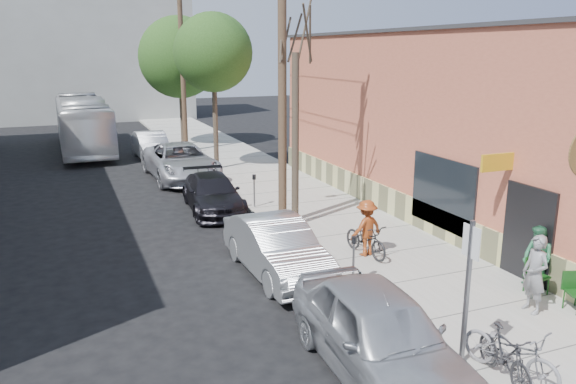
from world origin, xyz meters
name	(u,v)px	position (x,y,z in m)	size (l,w,h in m)	color
ground	(276,310)	(0.00, 0.00, 0.00)	(120.00, 120.00, 0.00)	black
sidewalk	(277,187)	(4.25, 11.00, 0.07)	(4.50, 58.00, 0.15)	#A9A79D
cafe_building	(460,125)	(8.99, 4.99, 3.30)	(6.60, 20.20, 6.61)	#BB5F45
end_cap_building	(81,49)	(-2.00, 42.00, 6.00)	(18.00, 8.00, 12.00)	#9E9E99
sign_post	(468,279)	(2.35, -3.66, 1.83)	(0.07, 0.45, 2.80)	slate
parking_meter_near	(354,252)	(2.25, 0.42, 0.98)	(0.14, 0.14, 1.24)	slate
parking_meter_far	(254,185)	(2.25, 8.15, 0.98)	(0.14, 0.14, 1.24)	slate
utility_pole_near	(280,66)	(2.39, 5.77, 5.41)	(3.57, 0.28, 10.00)	#503A28
utility_pole_far	(182,60)	(2.45, 21.17, 5.34)	(1.80, 0.28, 10.00)	#503A28
tree_bare	(295,142)	(2.80, 5.51, 2.99)	(0.24, 0.24, 5.67)	#44392C
tree_leafy_mid	(213,53)	(2.80, 15.62, 5.77)	(3.77, 3.77, 7.52)	#44392C
tree_leafy_far	(179,57)	(2.80, 23.67, 5.48)	(4.93, 4.93, 7.80)	#44392C
patio_chair_a	(537,276)	(6.06, -1.80, 0.59)	(0.50, 0.50, 0.88)	#103C11
patron_grey	(535,274)	(5.21, -2.52, 1.05)	(0.66, 0.43, 1.80)	gray
patron_green	(537,259)	(6.20, -1.62, 0.96)	(0.79, 0.61, 1.62)	#2A6B46
cyclist	(366,228)	(3.55, 2.05, 0.97)	(1.05, 0.61, 1.63)	#8E3914
cyclist_bike	(366,239)	(3.55, 2.05, 0.63)	(0.63, 1.81, 0.95)	black
parked_bike_a	(505,356)	(2.64, -4.43, 0.64)	(0.46, 1.64, 0.98)	black
parked_bike_b	(511,351)	(2.83, -4.37, 0.65)	(0.67, 1.91, 1.00)	slate
car_0	(380,334)	(0.80, -3.23, 0.84)	(1.99, 4.94, 1.68)	#B1B4B9
car_1	(277,248)	(0.80, 2.03, 0.75)	(1.60, 4.58, 1.51)	#AEB3B6
car_2	(213,193)	(0.80, 8.73, 0.67)	(1.87, 4.60, 1.34)	black
car_3	(181,162)	(0.80, 14.52, 0.83)	(2.76, 5.99, 1.66)	silver
car_4	(152,146)	(0.33, 20.27, 0.74)	(1.57, 4.50, 1.48)	silver
bus	(83,124)	(-3.01, 24.49, 1.61)	(2.71, 11.58, 3.23)	white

